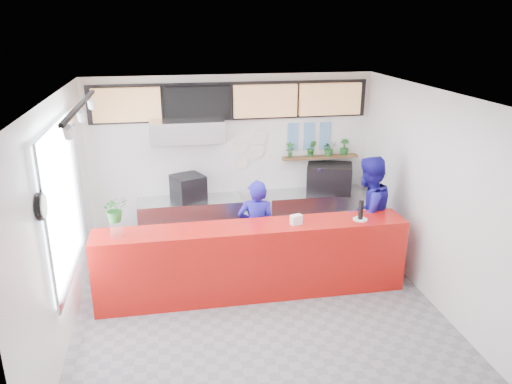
# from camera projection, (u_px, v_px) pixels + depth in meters

# --- Properties ---
(floor) EXTENTS (5.00, 5.00, 0.00)m
(floor) POSITION_uv_depth(u_px,v_px,m) (258.00, 308.00, 7.09)
(floor) COLOR slate
(floor) RESTS_ON ground
(ceiling) EXTENTS (5.00, 5.00, 0.00)m
(ceiling) POSITION_uv_depth(u_px,v_px,m) (258.00, 95.00, 6.10)
(ceiling) COLOR silver
(wall_back) EXTENTS (5.00, 0.00, 5.00)m
(wall_back) POSITION_uv_depth(u_px,v_px,m) (233.00, 160.00, 8.92)
(wall_back) COLOR white
(wall_back) RESTS_ON ground
(wall_left) EXTENTS (0.00, 5.00, 5.00)m
(wall_left) POSITION_uv_depth(u_px,v_px,m) (60.00, 223.00, 6.17)
(wall_left) COLOR white
(wall_left) RESTS_ON ground
(wall_right) EXTENTS (0.00, 5.00, 5.00)m
(wall_right) POSITION_uv_depth(u_px,v_px,m) (432.00, 198.00, 7.02)
(wall_right) COLOR white
(wall_right) RESTS_ON ground
(service_counter) EXTENTS (4.50, 0.60, 1.10)m
(service_counter) POSITION_uv_depth(u_px,v_px,m) (253.00, 260.00, 7.28)
(service_counter) COLOR #B6120D
(service_counter) RESTS_ON ground
(cream_band) EXTENTS (5.00, 0.02, 0.80)m
(cream_band) POSITION_uv_depth(u_px,v_px,m) (232.00, 98.00, 8.54)
(cream_band) COLOR beige
(cream_band) RESTS_ON wall_back
(prep_bench) EXTENTS (1.80, 0.60, 0.90)m
(prep_bench) POSITION_uv_depth(u_px,v_px,m) (191.00, 223.00, 8.85)
(prep_bench) COLOR #B2B5BA
(prep_bench) RESTS_ON ground
(panini_oven) EXTENTS (0.65, 0.65, 0.44)m
(panini_oven) POSITION_uv_depth(u_px,v_px,m) (188.00, 188.00, 8.62)
(panini_oven) COLOR black
(panini_oven) RESTS_ON prep_bench
(extraction_hood) EXTENTS (1.20, 0.70, 0.35)m
(extraction_hood) POSITION_uv_depth(u_px,v_px,m) (187.00, 130.00, 8.24)
(extraction_hood) COLOR #B2B5BA
(extraction_hood) RESTS_ON ceiling
(hood_lip) EXTENTS (1.20, 0.69, 0.31)m
(hood_lip) POSITION_uv_depth(u_px,v_px,m) (187.00, 142.00, 8.31)
(hood_lip) COLOR #B2B5BA
(hood_lip) RESTS_ON ceiling
(right_bench) EXTENTS (1.80, 0.60, 0.90)m
(right_bench) POSITION_uv_depth(u_px,v_px,m) (316.00, 215.00, 9.24)
(right_bench) COLOR #B2B5BA
(right_bench) RESTS_ON ground
(espresso_machine) EXTENTS (0.93, 0.80, 0.51)m
(espresso_machine) POSITION_uv_depth(u_px,v_px,m) (329.00, 178.00, 9.04)
(espresso_machine) COLOR black
(espresso_machine) RESTS_ON right_bench
(espresso_tray) EXTENTS (0.61, 0.44, 0.06)m
(espresso_tray) POSITION_uv_depth(u_px,v_px,m) (330.00, 166.00, 8.97)
(espresso_tray) COLOR #B4B6BC
(espresso_tray) RESTS_ON espresso_machine
(herb_shelf) EXTENTS (1.40, 0.18, 0.04)m
(herb_shelf) POSITION_uv_depth(u_px,v_px,m) (320.00, 157.00, 9.09)
(herb_shelf) COLOR brown
(herb_shelf) RESTS_ON wall_back
(menu_board_far_left) EXTENTS (1.10, 0.10, 0.55)m
(menu_board_far_left) POSITION_uv_depth(u_px,v_px,m) (127.00, 105.00, 8.16)
(menu_board_far_left) COLOR tan
(menu_board_far_left) RESTS_ON wall_back
(menu_board_mid_left) EXTENTS (1.10, 0.10, 0.55)m
(menu_board_mid_left) POSITION_uv_depth(u_px,v_px,m) (198.00, 103.00, 8.36)
(menu_board_mid_left) COLOR black
(menu_board_mid_left) RESTS_ON wall_back
(menu_board_mid_right) EXTENTS (1.10, 0.10, 0.55)m
(menu_board_mid_right) POSITION_uv_depth(u_px,v_px,m) (265.00, 101.00, 8.55)
(menu_board_mid_right) COLOR tan
(menu_board_mid_right) RESTS_ON wall_back
(menu_board_far_right) EXTENTS (1.10, 0.10, 0.55)m
(menu_board_far_right) POSITION_uv_depth(u_px,v_px,m) (330.00, 99.00, 8.75)
(menu_board_far_right) COLOR tan
(menu_board_far_right) RESTS_ON wall_back
(soffit) EXTENTS (4.80, 0.04, 0.65)m
(soffit) POSITION_uv_depth(u_px,v_px,m) (232.00, 101.00, 8.53)
(soffit) COLOR black
(soffit) RESTS_ON wall_back
(window_pane) EXTENTS (0.04, 2.20, 1.90)m
(window_pane) POSITION_uv_depth(u_px,v_px,m) (65.00, 199.00, 6.39)
(window_pane) COLOR silver
(window_pane) RESTS_ON wall_left
(window_frame) EXTENTS (0.03, 2.30, 2.00)m
(window_frame) POSITION_uv_depth(u_px,v_px,m) (66.00, 199.00, 6.39)
(window_frame) COLOR #B2B5BA
(window_frame) RESTS_ON wall_left
(wall_clock_rim) EXTENTS (0.05, 0.30, 0.30)m
(wall_clock_rim) POSITION_uv_depth(u_px,v_px,m) (41.00, 206.00, 5.16)
(wall_clock_rim) COLOR black
(wall_clock_rim) RESTS_ON wall_left
(wall_clock_face) EXTENTS (0.02, 0.26, 0.26)m
(wall_clock_face) POSITION_uv_depth(u_px,v_px,m) (44.00, 206.00, 5.17)
(wall_clock_face) COLOR white
(wall_clock_face) RESTS_ON wall_left
(track_rail) EXTENTS (0.05, 2.40, 0.04)m
(track_rail) POSITION_uv_depth(u_px,v_px,m) (80.00, 105.00, 5.76)
(track_rail) COLOR black
(track_rail) RESTS_ON ceiling
(dec_plate_a) EXTENTS (0.24, 0.03, 0.24)m
(dec_plate_a) POSITION_uv_depth(u_px,v_px,m) (241.00, 146.00, 8.83)
(dec_plate_a) COLOR silver
(dec_plate_a) RESTS_ON wall_back
(dec_plate_b) EXTENTS (0.24, 0.03, 0.24)m
(dec_plate_b) POSITION_uv_depth(u_px,v_px,m) (258.00, 151.00, 8.91)
(dec_plate_b) COLOR silver
(dec_plate_b) RESTS_ON wall_back
(dec_plate_c) EXTENTS (0.24, 0.03, 0.24)m
(dec_plate_c) POSITION_uv_depth(u_px,v_px,m) (241.00, 162.00, 8.93)
(dec_plate_c) COLOR silver
(dec_plate_c) RESTS_ON wall_back
(dec_plate_d) EXTENTS (0.24, 0.03, 0.24)m
(dec_plate_d) POSITION_uv_depth(u_px,v_px,m) (260.00, 137.00, 8.84)
(dec_plate_d) COLOR silver
(dec_plate_d) RESTS_ON wall_back
(photo_frame_a) EXTENTS (0.20, 0.02, 0.25)m
(photo_frame_a) POSITION_uv_depth(u_px,v_px,m) (293.00, 130.00, 8.92)
(photo_frame_a) COLOR #598CBF
(photo_frame_a) RESTS_ON wall_back
(photo_frame_b) EXTENTS (0.20, 0.02, 0.25)m
(photo_frame_b) POSITION_uv_depth(u_px,v_px,m) (309.00, 130.00, 8.97)
(photo_frame_b) COLOR #598CBF
(photo_frame_b) RESTS_ON wall_back
(photo_frame_c) EXTENTS (0.20, 0.02, 0.25)m
(photo_frame_c) POSITION_uv_depth(u_px,v_px,m) (325.00, 129.00, 9.02)
(photo_frame_c) COLOR #598CBF
(photo_frame_c) RESTS_ON wall_back
(photo_frame_d) EXTENTS (0.20, 0.02, 0.25)m
(photo_frame_d) POSITION_uv_depth(u_px,v_px,m) (293.00, 144.00, 9.00)
(photo_frame_d) COLOR #598CBF
(photo_frame_d) RESTS_ON wall_back
(photo_frame_e) EXTENTS (0.20, 0.02, 0.25)m
(photo_frame_e) POSITION_uv_depth(u_px,v_px,m) (309.00, 143.00, 9.05)
(photo_frame_e) COLOR #598CBF
(photo_frame_e) RESTS_ON wall_back
(photo_frame_f) EXTENTS (0.20, 0.02, 0.25)m
(photo_frame_f) POSITION_uv_depth(u_px,v_px,m) (325.00, 142.00, 9.10)
(photo_frame_f) COLOR #598CBF
(photo_frame_f) RESTS_ON wall_back
(staff_center) EXTENTS (0.65, 0.50, 1.60)m
(staff_center) POSITION_uv_depth(u_px,v_px,m) (257.00, 230.00, 7.70)
(staff_center) COLOR #1B148E
(staff_center) RESTS_ON ground
(staff_right) EXTENTS (1.15, 1.06, 1.90)m
(staff_right) POSITION_uv_depth(u_px,v_px,m) (367.00, 214.00, 7.91)
(staff_right) COLOR #1B148E
(staff_right) RESTS_ON ground
(herb_a) EXTENTS (0.15, 0.11, 0.29)m
(herb_a) POSITION_uv_depth(u_px,v_px,m) (290.00, 150.00, 8.94)
(herb_a) COLOR #256724
(herb_a) RESTS_ON herb_shelf
(herb_b) EXTENTS (0.20, 0.18, 0.30)m
(herb_b) POSITION_uv_depth(u_px,v_px,m) (312.00, 148.00, 9.01)
(herb_b) COLOR #256724
(herb_b) RESTS_ON herb_shelf
(herb_c) EXTENTS (0.29, 0.27, 0.28)m
(herb_c) POSITION_uv_depth(u_px,v_px,m) (329.00, 148.00, 9.07)
(herb_c) COLOR #256724
(herb_c) RESTS_ON herb_shelf
(herb_d) EXTENTS (0.21, 0.20, 0.30)m
(herb_d) POSITION_uv_depth(u_px,v_px,m) (344.00, 147.00, 9.11)
(herb_d) COLOR #256724
(herb_d) RESTS_ON herb_shelf
(glass_vase) EXTENTS (0.20, 0.20, 0.22)m
(glass_vase) POSITION_uv_depth(u_px,v_px,m) (117.00, 229.00, 6.71)
(glass_vase) COLOR silver
(glass_vase) RESTS_ON service_counter
(basil_vase) EXTENTS (0.41, 0.38, 0.36)m
(basil_vase) POSITION_uv_depth(u_px,v_px,m) (115.00, 209.00, 6.61)
(basil_vase) COLOR #256724
(basil_vase) RESTS_ON glass_vase
(napkin_holder) EXTENTS (0.18, 0.14, 0.14)m
(napkin_holder) POSITION_uv_depth(u_px,v_px,m) (296.00, 220.00, 7.13)
(napkin_holder) COLOR white
(napkin_holder) RESTS_ON service_counter
(white_plate) EXTENTS (0.24, 0.24, 0.02)m
(white_plate) POSITION_uv_depth(u_px,v_px,m) (360.00, 219.00, 7.30)
(white_plate) COLOR white
(white_plate) RESTS_ON service_counter
(pepper_mill) EXTENTS (0.08, 0.08, 0.29)m
(pepper_mill) POSITION_uv_depth(u_px,v_px,m) (361.00, 210.00, 7.25)
(pepper_mill) COLOR black
(pepper_mill) RESTS_ON white_plate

